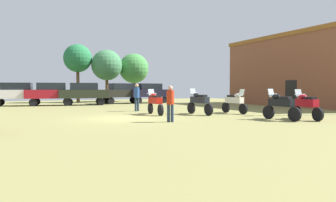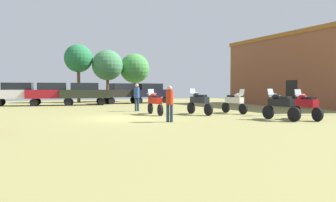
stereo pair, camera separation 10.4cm
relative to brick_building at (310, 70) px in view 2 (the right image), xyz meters
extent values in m
cube|color=olive|center=(-18.00, -4.09, -3.07)|extent=(44.00, 52.00, 0.02)
cube|color=brown|center=(0.00, 0.00, -0.18)|extent=(6.00, 14.76, 5.80)
cube|color=#955A25|center=(0.00, 0.00, 2.89)|extent=(6.12, 15.06, 0.35)
cube|color=black|center=(-2.97, -0.79, -1.98)|extent=(0.08, 1.20, 2.20)
cylinder|color=black|center=(-13.49, -3.03, -2.72)|extent=(0.19, 0.69, 0.68)
cylinder|color=black|center=(-13.31, -4.66, -2.72)|extent=(0.19, 0.69, 0.68)
cube|color=#1E242B|center=(-13.40, -3.85, -2.20)|extent=(0.51, 1.43, 0.36)
ellipsoid|color=#1E242B|center=(-13.44, -3.53, -1.92)|extent=(0.37, 0.51, 0.24)
cube|color=black|center=(-13.38, -4.09, -1.96)|extent=(0.36, 0.59, 0.12)
cube|color=silver|center=(-13.48, -3.19, -1.74)|extent=(0.37, 0.19, 0.39)
cylinder|color=#B7B7BC|center=(-13.46, -3.29, -1.80)|extent=(0.62, 0.10, 0.04)
cylinder|color=black|center=(-11.65, -7.56, -2.73)|extent=(0.19, 0.68, 0.67)
cylinder|color=black|center=(-11.48, -9.06, -2.73)|extent=(0.19, 0.68, 0.67)
cube|color=black|center=(-11.56, -8.31, -2.21)|extent=(0.50, 1.31, 0.36)
ellipsoid|color=black|center=(-11.59, -8.03, -1.93)|extent=(0.37, 0.51, 0.24)
cube|color=black|center=(-11.54, -8.54, -1.97)|extent=(0.36, 0.59, 0.12)
cube|color=silver|center=(-11.63, -7.71, -1.75)|extent=(0.37, 0.19, 0.39)
cylinder|color=#B7B7BC|center=(-11.62, -7.80, -1.81)|extent=(0.62, 0.10, 0.04)
cylinder|color=black|center=(-15.73, -2.01, -2.74)|extent=(0.14, 0.65, 0.64)
cylinder|color=black|center=(-15.79, -3.63, -2.74)|extent=(0.14, 0.65, 0.64)
cube|color=#AF180E|center=(-15.76, -2.82, -2.24)|extent=(0.41, 1.39, 0.36)
ellipsoid|color=#AF180E|center=(-15.75, -2.51, -1.96)|extent=(0.34, 0.49, 0.24)
cube|color=black|center=(-15.77, -3.06, -2.00)|extent=(0.32, 0.57, 0.12)
cube|color=silver|center=(-15.74, -2.16, -1.78)|extent=(0.37, 0.17, 0.39)
cylinder|color=#B7B7BC|center=(-15.74, -2.27, -1.84)|extent=(0.62, 0.06, 0.04)
cylinder|color=black|center=(-10.97, -4.76, -2.75)|extent=(0.19, 0.64, 0.63)
cylinder|color=black|center=(-11.14, -3.27, -2.75)|extent=(0.19, 0.64, 0.63)
cube|color=silver|center=(-11.06, -4.01, -2.25)|extent=(0.50, 1.31, 0.36)
ellipsoid|color=silver|center=(-11.02, -4.30, -1.97)|extent=(0.37, 0.51, 0.24)
cube|color=black|center=(-11.08, -3.79, -2.01)|extent=(0.36, 0.59, 0.12)
cube|color=silver|center=(-10.99, -4.61, -1.79)|extent=(0.37, 0.19, 0.39)
cylinder|color=#B7B7BC|center=(-11.00, -4.52, -1.85)|extent=(0.62, 0.11, 0.04)
cylinder|color=black|center=(-10.19, -7.97, -2.74)|extent=(0.21, 0.65, 0.64)
cylinder|color=black|center=(-10.40, -9.42, -2.74)|extent=(0.21, 0.65, 0.64)
cube|color=#B4111D|center=(-10.30, -8.70, -2.24)|extent=(0.53, 1.29, 0.36)
ellipsoid|color=#B4111D|center=(-10.26, -8.42, -1.96)|extent=(0.38, 0.52, 0.24)
cube|color=black|center=(-10.33, -8.91, -2.00)|extent=(0.38, 0.60, 0.12)
cube|color=silver|center=(-10.21, -8.11, -1.78)|extent=(0.38, 0.20, 0.39)
cylinder|color=#B7B7BC|center=(-10.23, -8.20, -1.84)|extent=(0.62, 0.12, 0.04)
cylinder|color=black|center=(-12.06, 9.92, -2.74)|extent=(0.66, 0.27, 0.64)
cylinder|color=black|center=(-12.19, 11.36, -2.74)|extent=(0.66, 0.27, 0.64)
cylinder|color=black|center=(-9.15, 10.18, -2.74)|extent=(0.66, 0.27, 0.64)
cylinder|color=black|center=(-9.27, 11.61, -2.74)|extent=(0.66, 0.27, 0.64)
cube|color=black|center=(-10.67, 10.77, -2.05)|extent=(4.44, 2.17, 0.75)
cube|color=black|center=(-10.67, 10.77, -1.37)|extent=(2.49, 1.78, 0.61)
cylinder|color=black|center=(-24.22, 11.72, -2.74)|extent=(0.67, 0.33, 0.64)
cylinder|color=black|center=(-21.59, 9.80, -2.74)|extent=(0.67, 0.33, 0.64)
cylinder|color=black|center=(-21.34, 11.22, -2.74)|extent=(0.67, 0.33, 0.64)
cube|color=white|center=(-22.91, 10.76, -2.05)|extent=(4.54, 2.51, 0.75)
cube|color=black|center=(-22.91, 10.76, -1.37)|extent=(2.60, 1.97, 0.61)
cylinder|color=black|center=(-14.82, 10.09, -2.74)|extent=(0.66, 0.28, 0.64)
cylinder|color=black|center=(-14.95, 11.52, -2.74)|extent=(0.66, 0.28, 0.64)
cylinder|color=black|center=(-11.91, 10.36, -2.74)|extent=(0.66, 0.28, 0.64)
cylinder|color=black|center=(-12.04, 11.79, -2.74)|extent=(0.66, 0.28, 0.64)
cube|color=black|center=(-13.43, 10.94, -2.05)|extent=(4.45, 2.19, 0.75)
cube|color=black|center=(-13.43, 10.94, -1.37)|extent=(2.50, 1.80, 0.61)
cylinder|color=black|center=(-19.02, 8.97, -2.74)|extent=(0.66, 0.29, 0.64)
cylinder|color=black|center=(-18.85, 10.40, -2.74)|extent=(0.66, 0.29, 0.64)
cylinder|color=black|center=(-16.12, 8.63, -2.74)|extent=(0.66, 0.29, 0.64)
cylinder|color=black|center=(-15.95, 10.06, -2.74)|extent=(0.66, 0.29, 0.64)
cube|color=black|center=(-17.48, 9.52, -2.05)|extent=(4.48, 2.29, 0.75)
cube|color=black|center=(-17.48, 9.52, -1.37)|extent=(2.54, 1.85, 0.61)
cylinder|color=black|center=(-21.73, 9.43, -2.74)|extent=(0.66, 0.28, 0.64)
cylinder|color=black|center=(-21.60, 10.86, -2.74)|extent=(0.66, 0.28, 0.64)
cylinder|color=black|center=(-18.82, 9.16, -2.74)|extent=(0.66, 0.28, 0.64)
cylinder|color=black|center=(-18.68, 10.59, -2.74)|extent=(0.66, 0.28, 0.64)
cube|color=maroon|center=(-20.21, 10.01, -2.05)|extent=(4.45, 2.18, 0.75)
cube|color=black|center=(-20.21, 10.01, -1.37)|extent=(2.50, 1.79, 0.61)
cylinder|color=#253545|center=(-15.68, 0.29, -2.62)|extent=(0.14, 0.14, 0.89)
cylinder|color=#253545|center=(-15.85, 0.28, -2.62)|extent=(0.14, 0.14, 0.89)
cylinder|color=navy|center=(-15.76, 0.29, -1.82)|extent=(0.36, 0.36, 0.70)
sphere|color=tan|center=(-15.76, 0.29, -1.35)|extent=(0.24, 0.24, 0.24)
cylinder|color=#233148|center=(-16.79, -6.74, -2.66)|extent=(0.14, 0.14, 0.80)
cylinder|color=#233148|center=(-16.65, -6.84, -2.66)|extent=(0.14, 0.14, 0.80)
cylinder|color=#AF2812|center=(-16.72, -6.79, -1.94)|extent=(0.47, 0.47, 0.63)
sphere|color=tan|center=(-16.72, -6.79, -1.52)|extent=(0.22, 0.22, 0.22)
cylinder|color=brown|center=(-17.03, 15.04, -1.05)|extent=(0.33, 0.33, 4.03)
sphere|color=#226C3C|center=(-17.03, 15.04, 1.64)|extent=(2.97, 2.97, 2.97)
cylinder|color=#4F3A34|center=(-10.74, 15.08, -1.55)|extent=(0.32, 0.32, 3.03)
sphere|color=#3F853F|center=(-10.74, 15.08, 0.73)|extent=(3.39, 3.39, 3.39)
cylinder|color=brown|center=(-14.07, 14.42, -1.42)|extent=(0.32, 0.32, 3.28)
sphere|color=#3C7649|center=(-14.07, 14.42, 0.96)|extent=(3.31, 3.31, 3.31)
camera|label=1|loc=(-23.05, -19.79, -1.52)|focal=34.25mm
camera|label=2|loc=(-22.95, -19.83, -1.52)|focal=34.25mm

